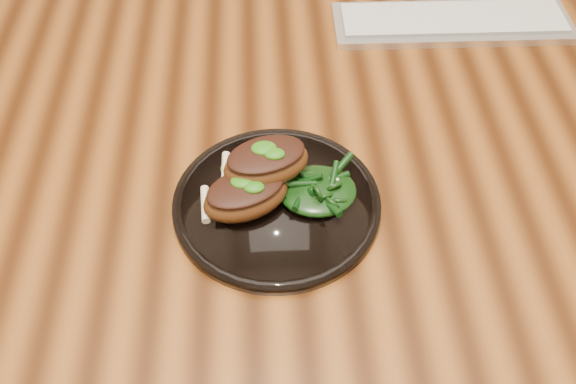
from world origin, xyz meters
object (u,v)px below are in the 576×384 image
object	(u,v)px
lamb_chop_front	(245,194)
keyboard	(452,22)
greens_heap	(318,187)
desk	(329,171)
plate	(277,204)

from	to	relation	value
lamb_chop_front	keyboard	size ratio (longest dim) A/B	0.32
greens_heap	desk	bearing A→B (deg)	76.73
desk	keyboard	world-z (taller)	keyboard
greens_heap	lamb_chop_front	bearing A→B (deg)	-171.07
plate	desk	bearing A→B (deg)	59.22
desk	lamb_chop_front	xyz separation A→B (m)	(-0.12, -0.14, 0.12)
desk	plate	xyz separation A→B (m)	(-0.08, -0.14, 0.09)
greens_heap	keyboard	world-z (taller)	greens_heap
greens_heap	keyboard	bearing A→B (deg)	55.65
keyboard	greens_heap	bearing A→B (deg)	-124.35
lamb_chop_front	plate	bearing A→B (deg)	13.85
plate	lamb_chop_front	xyz separation A→B (m)	(-0.04, -0.01, 0.03)
plate	keyboard	bearing A→B (deg)	50.98
lamb_chop_front	greens_heap	xyz separation A→B (m)	(0.09, 0.01, -0.01)
lamb_chop_front	desk	bearing A→B (deg)	50.87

